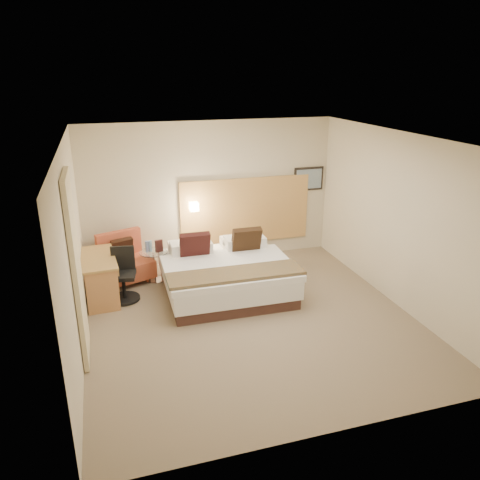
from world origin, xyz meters
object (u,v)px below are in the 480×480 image
object	(u,v)px
desk_chair	(124,279)
bed	(225,273)
side_table	(154,265)
lounge_chair	(125,262)
desk	(100,266)

from	to	relation	value
desk_chair	bed	bearing A→B (deg)	-6.30
side_table	desk_chair	distance (m)	0.81
bed	desk_chair	world-z (taller)	bed
lounge_chair	desk_chair	xyz separation A→B (m)	(-0.07, -0.75, 0.01)
side_table	desk_chair	world-z (taller)	desk_chair
lounge_chair	desk	size ratio (longest dim) A/B	0.84
desk	desk_chair	size ratio (longest dim) A/B	1.38
bed	desk	bearing A→B (deg)	170.55
bed	desk	distance (m)	2.05
desk_chair	desk	bearing A→B (deg)	156.43
bed	desk_chair	xyz separation A→B (m)	(-1.66, 0.18, 0.03)
side_table	desk	xyz separation A→B (m)	(-0.91, -0.43, 0.26)
side_table	desk	distance (m)	1.04
side_table	bed	bearing A→B (deg)	-34.69
lounge_chair	desk_chair	world-z (taller)	desk_chair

